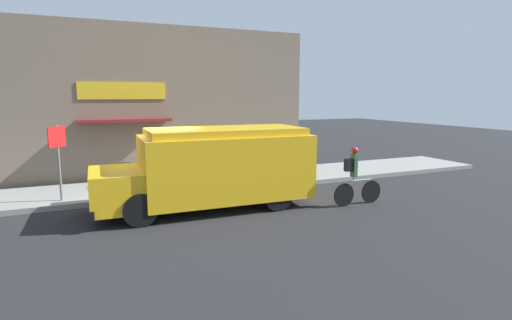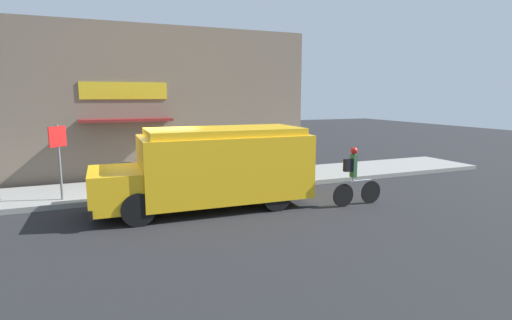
{
  "view_description": "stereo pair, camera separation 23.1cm",
  "coord_description": "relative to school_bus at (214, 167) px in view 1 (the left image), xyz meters",
  "views": [
    {
      "loc": [
        -1.91,
        -12.23,
        3.22
      ],
      "look_at": [
        3.33,
        -0.2,
        1.1
      ],
      "focal_mm": 28.0,
      "sensor_mm": 36.0,
      "label": 1
    },
    {
      "loc": [
        -1.7,
        -12.33,
        3.22
      ],
      "look_at": [
        3.33,
        -0.2,
        1.1
      ],
      "focal_mm": 28.0,
      "sensor_mm": 36.0,
      "label": 2
    }
  ],
  "objects": [
    {
      "name": "cyclist",
      "position": [
        3.91,
        -1.4,
        -0.38
      ],
      "size": [
        1.69,
        0.21,
        1.75
      ],
      "rotation": [
        0.0,
        0.0,
        0.01
      ],
      "color": "black",
      "rests_on": "ground_plane"
    },
    {
      "name": "school_bus",
      "position": [
        0.0,
        0.0,
        0.0
      ],
      "size": [
        6.14,
        2.78,
        2.31
      ],
      "rotation": [
        0.0,
        0.0,
        -0.03
      ],
      "color": "yellow",
      "rests_on": "ground_plane"
    },
    {
      "name": "storefront",
      "position": [
        -1.48,
        4.73,
        1.71
      ],
      "size": [
        13.76,
        1.0,
        5.85
      ],
      "color": "#756656",
      "rests_on": "ground_plane"
    },
    {
      "name": "ground_plane",
      "position": [
        -1.47,
        1.44,
        -1.2
      ],
      "size": [
        70.0,
        70.0,
        0.0
      ],
      "primitive_type": "plane",
      "color": "#232326"
    },
    {
      "name": "stop_sign_post",
      "position": [
        -4.07,
        1.98,
        0.46
      ],
      "size": [
        0.45,
        0.45,
        2.24
      ],
      "color": "slate",
      "rests_on": "sidewalk"
    },
    {
      "name": "trash_bin",
      "position": [
        -2.18,
        3.08,
        -0.64
      ],
      "size": [
        0.5,
        0.5,
        0.81
      ],
      "color": "#38383D",
      "rests_on": "sidewalk"
    },
    {
      "name": "sidewalk",
      "position": [
        -1.47,
        2.9,
        -1.12
      ],
      "size": [
        28.0,
        2.92,
        0.16
      ],
      "color": "gray",
      "rests_on": "ground_plane"
    }
  ]
}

